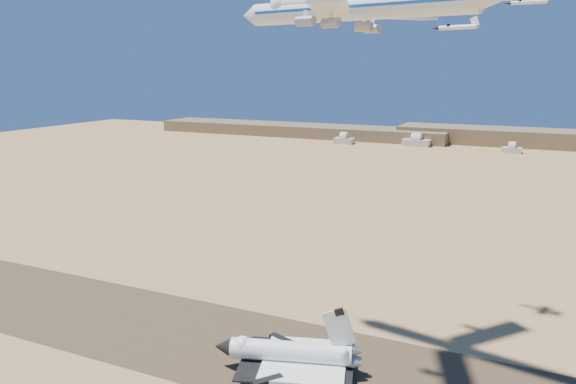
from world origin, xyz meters
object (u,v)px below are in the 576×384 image
at_px(carrier_747, 347,9).
at_px(crew_b, 301,380).
at_px(chase_jet_f, 528,2).
at_px(chase_jet_e, 457,27).
at_px(shuttle, 289,354).

distance_m(carrier_747, crew_b, 102.47).
relative_size(crew_b, chase_jet_f, 0.13).
xyz_separation_m(carrier_747, crew_b, (-3.68, -21.66, -100.08)).
bearing_deg(crew_b, chase_jet_e, -25.70).
distance_m(shuttle, chase_jet_e, 115.05).
height_order(carrier_747, chase_jet_e, carrier_747).
bearing_deg(chase_jet_e, shuttle, -102.96).
distance_m(shuttle, carrier_747, 97.45).
relative_size(crew_b, chase_jet_e, 0.12).
bearing_deg(chase_jet_f, crew_b, -113.82).
bearing_deg(shuttle, crew_b, -55.05).
bearing_deg(shuttle, carrier_747, 45.74).
height_order(shuttle, crew_b, shuttle).
bearing_deg(carrier_747, crew_b, -88.98).
bearing_deg(carrier_747, chase_jet_e, 73.25).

